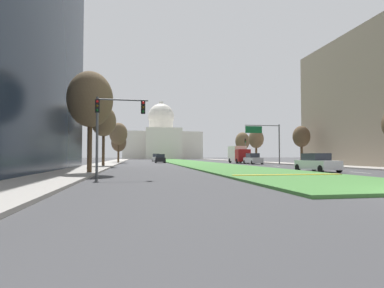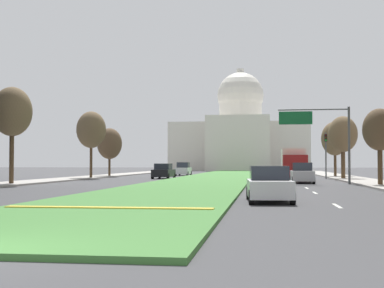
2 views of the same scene
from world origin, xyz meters
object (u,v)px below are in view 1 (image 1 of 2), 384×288
at_px(street_tree_right_mid, 301,137).
at_px(sedan_distant, 160,159).
at_px(street_tree_left_distant, 119,142).
at_px(street_tree_left_far, 118,134).
at_px(sedan_midblock, 253,159).
at_px(box_truck_delivery, 238,154).
at_px(sedan_far_horizon, 156,158).
at_px(street_tree_right_far, 256,139).
at_px(traffic_light_far_right, 245,147).
at_px(sedan_lead_stopped, 317,163).
at_px(traffic_light_near_left, 111,119).
at_px(street_tree_right_distant, 242,141).
at_px(capitol_building, 161,141).
at_px(street_tree_left_near, 90,100).
at_px(street_tree_left_mid, 104,122).
at_px(overhead_guide_sign, 266,136).

height_order(street_tree_right_mid, sedan_distant, street_tree_right_mid).
bearing_deg(street_tree_left_distant, street_tree_left_far, -87.12).
height_order(street_tree_right_mid, street_tree_left_distant, street_tree_left_distant).
distance_m(sedan_midblock, box_truck_delivery, 6.39).
relative_size(sedan_midblock, sedan_far_horizon, 1.07).
bearing_deg(street_tree_right_far, street_tree_right_mid, -89.00).
distance_m(traffic_light_far_right, sedan_midblock, 14.06).
bearing_deg(street_tree_right_mid, traffic_light_far_right, 95.52).
bearing_deg(street_tree_left_far, sedan_lead_stopped, -59.89).
height_order(traffic_light_far_right, street_tree_left_far, street_tree_left_far).
xyz_separation_m(traffic_light_near_left, street_tree_right_distant, (26.17, 49.04, 1.00)).
height_order(capitol_building, street_tree_left_distant, capitol_building).
relative_size(traffic_light_far_right, sedan_lead_stopped, 1.18).
distance_m(street_tree_left_far, box_truck_delivery, 22.82).
bearing_deg(sedan_lead_stopped, street_tree_right_far, 76.65).
bearing_deg(sedan_far_horizon, traffic_light_far_right, -36.54).
bearing_deg(sedan_lead_stopped, sedan_midblock, 82.46).
height_order(street_tree_right_distant, sedan_distant, street_tree_right_distant).
xyz_separation_m(street_tree_left_near, sedan_lead_stopped, (19.59, 0.13, -5.07)).
bearing_deg(sedan_distant, street_tree_left_near, -102.82).
bearing_deg(street_tree_left_mid, street_tree_right_distant, 44.32).
bearing_deg(sedan_far_horizon, box_truck_delivery, -55.30).
height_order(street_tree_right_distant, sedan_midblock, street_tree_right_distant).
relative_size(capitol_building, sedan_midblock, 7.16).
height_order(sedan_midblock, box_truck_delivery, box_truck_delivery).
bearing_deg(overhead_guide_sign, street_tree_left_distant, 139.39).
xyz_separation_m(sedan_distant, box_truck_delivery, (14.24, -5.63, 0.87)).
xyz_separation_m(street_tree_left_near, box_truck_delivery, (22.31, 29.86, -4.17)).
distance_m(traffic_light_near_left, sedan_distant, 40.89).
distance_m(traffic_light_near_left, box_truck_delivery, 40.26).
xyz_separation_m(capitol_building, traffic_light_near_left, (-11.70, -112.15, -3.79)).
height_order(sedan_lead_stopped, sedan_far_horizon, sedan_far_horizon).
relative_size(street_tree_right_distant, sedan_distant, 1.50).
distance_m(street_tree_right_distant, sedan_lead_stopped, 45.07).
bearing_deg(street_tree_right_mid, sedan_midblock, 132.38).
relative_size(street_tree_right_mid, street_tree_left_far, 0.78).
height_order(street_tree_left_mid, street_tree_left_far, street_tree_left_mid).
height_order(street_tree_left_near, sedan_distant, street_tree_left_near).
bearing_deg(street_tree_left_distant, capitol_building, 77.79).
bearing_deg(sedan_midblock, street_tree_left_near, -133.94).
bearing_deg(street_tree_right_mid, overhead_guide_sign, 134.93).
height_order(street_tree_left_mid, street_tree_right_distant, street_tree_left_mid).
relative_size(street_tree_left_near, street_tree_left_far, 1.07).
xyz_separation_m(capitol_building, street_tree_left_distant, (-14.01, -64.78, -3.34)).
relative_size(capitol_building, sedan_distant, 6.85).
bearing_deg(street_tree_right_distant, sedan_distant, -156.57).
bearing_deg(sedan_midblock, street_tree_left_distant, 140.45).
xyz_separation_m(street_tree_left_far, sedan_distant, (7.94, 1.81, -4.68)).
distance_m(capitol_building, traffic_light_far_right, 71.62).
relative_size(street_tree_left_mid, street_tree_left_distant, 1.26).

